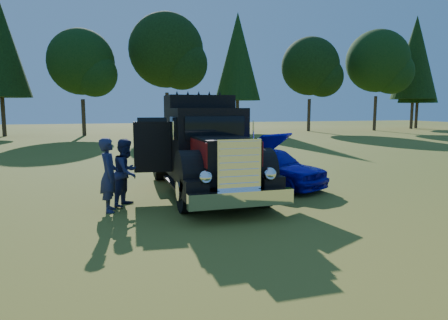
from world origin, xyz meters
TOP-DOWN VIEW (x-y plane):
  - ground at (0.00, 0.00)m, footprint 120.00×120.00m
  - treeline at (-0.80, 27.60)m, footprint 73.15×24.04m
  - diamond_t_truck at (0.73, 1.16)m, footprint 3.38×7.16m
  - hotrod_coupe at (2.99, 1.51)m, footprint 3.23×4.35m
  - spectator_near at (-2.13, -0.27)m, footprint 0.47×0.70m
  - spectator_far at (-1.67, 0.26)m, footprint 1.04×1.10m

SIDE VIEW (x-z plane):
  - ground at x=0.00m, z-range 0.00..0.00m
  - hotrod_coupe at x=2.99m, z-range -0.26..1.63m
  - spectator_far at x=-1.67m, z-range 0.00..1.79m
  - spectator_near at x=-2.13m, z-range 0.00..1.87m
  - diamond_t_truck at x=0.73m, z-range -0.22..2.78m
  - treeline at x=-0.80m, z-range 0.78..14.61m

